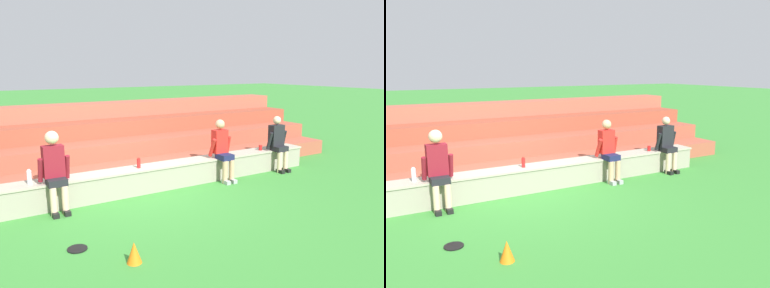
% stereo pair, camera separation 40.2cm
% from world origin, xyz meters
% --- Properties ---
extents(ground_plane, '(80.00, 80.00, 0.00)m').
position_xyz_m(ground_plane, '(0.00, 0.00, 0.00)').
color(ground_plane, '#388433').
extents(stone_seating_wall, '(8.79, 0.51, 0.50)m').
position_xyz_m(stone_seating_wall, '(0.00, 0.23, 0.27)').
color(stone_seating_wall, gray).
rests_on(stone_seating_wall, ground).
extents(brick_bleachers, '(12.14, 3.13, 1.52)m').
position_xyz_m(brick_bleachers, '(0.00, 2.66, 0.57)').
color(brick_bleachers, '#A54F3A').
rests_on(brick_bleachers, ground).
extents(person_far_left, '(0.53, 0.53, 1.40)m').
position_xyz_m(person_far_left, '(-1.59, -0.01, 0.76)').
color(person_far_left, beige).
rests_on(person_far_left, ground).
extents(person_left_of_center, '(0.50, 0.57, 1.34)m').
position_xyz_m(person_left_of_center, '(1.95, 0.00, 0.71)').
color(person_left_of_center, tan).
rests_on(person_left_of_center, ground).
extents(person_center, '(0.53, 0.49, 1.31)m').
position_xyz_m(person_center, '(3.57, -0.03, 0.70)').
color(person_center, beige).
rests_on(person_center, ground).
extents(water_bottle_near_left, '(0.07, 0.07, 0.20)m').
position_xyz_m(water_bottle_near_left, '(0.06, 0.21, 0.60)').
color(water_bottle_near_left, red).
rests_on(water_bottle_near_left, stone_seating_wall).
extents(water_bottle_near_right, '(0.08, 0.08, 0.25)m').
position_xyz_m(water_bottle_near_right, '(-1.96, 0.21, 0.62)').
color(water_bottle_near_right, silver).
rests_on(water_bottle_near_right, stone_seating_wall).
extents(plastic_cup_middle, '(0.08, 0.08, 0.12)m').
position_xyz_m(plastic_cup_middle, '(3.22, 0.19, 0.56)').
color(plastic_cup_middle, red).
rests_on(plastic_cup_middle, stone_seating_wall).
extents(frisbee, '(0.27, 0.27, 0.02)m').
position_xyz_m(frisbee, '(-1.71, -1.62, 0.01)').
color(frisbee, black).
rests_on(frisbee, ground).
extents(sports_cone, '(0.20, 0.20, 0.28)m').
position_xyz_m(sports_cone, '(-1.21, -2.38, 0.14)').
color(sports_cone, orange).
rests_on(sports_cone, ground).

